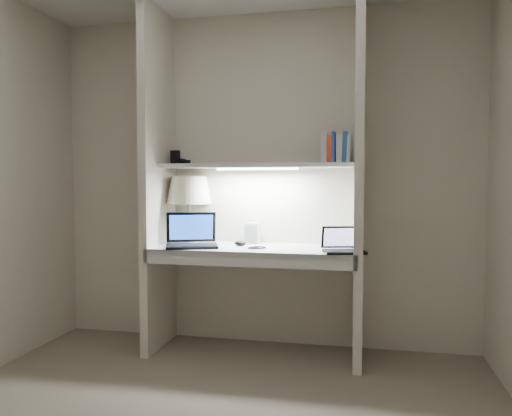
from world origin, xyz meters
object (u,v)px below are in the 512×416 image
(book_row, at_px, (336,149))
(laptop_main, at_px, (192,239))
(table_lamp, at_px, (189,198))
(speaker, at_px, (253,233))
(laptop_netbook, at_px, (343,246))

(book_row, bearing_deg, laptop_main, -169.91)
(laptop_main, bearing_deg, table_lamp, 92.22)
(laptop_main, relative_size, speaker, 2.88)
(book_row, bearing_deg, speaker, 171.83)
(laptop_main, height_order, speaker, laptop_main)
(speaker, height_order, book_row, book_row)
(laptop_netbook, relative_size, book_row, 1.42)
(table_lamp, bearing_deg, laptop_main, -66.81)
(table_lamp, relative_size, speaker, 3.25)
(laptop_main, relative_size, book_row, 2.04)
(laptop_netbook, distance_m, speaker, 0.77)
(table_lamp, distance_m, laptop_main, 0.37)
(laptop_netbook, xyz_separation_m, book_row, (-0.07, 0.26, 0.66))
(table_lamp, bearing_deg, laptop_netbook, -14.35)
(speaker, bearing_deg, laptop_main, -133.21)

